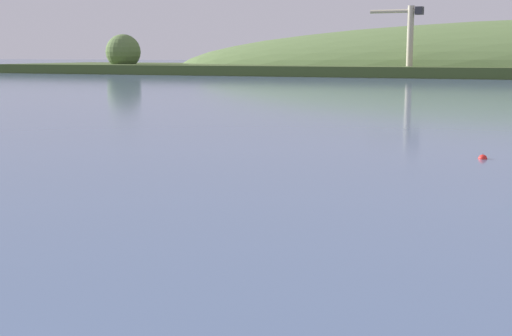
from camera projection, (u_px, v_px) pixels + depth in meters
name	position (u px, v px, depth m)	size (l,w,h in m)	color
dockside_crane	(409.00, 41.00, 237.44)	(17.51, 4.66, 23.17)	#4C4C51
mooring_buoy_midchannel	(483.00, 159.00, 54.65)	(0.67, 0.67, 0.75)	red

